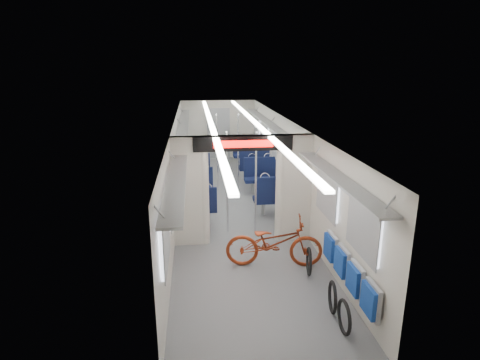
{
  "coord_description": "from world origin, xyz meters",
  "views": [
    {
      "loc": [
        -0.97,
        -9.89,
        3.68
      ],
      "look_at": [
        0.03,
        -1.28,
        1.16
      ],
      "focal_mm": 30.0,
      "sensor_mm": 36.0,
      "label": 1
    }
  ],
  "objects_px": {
    "seat_bay_far_left": "(196,160)",
    "seat_bay_far_right": "(250,156)",
    "flip_bench": "(348,270)",
    "stanchion_near_right": "(256,184)",
    "bicycle": "(274,242)",
    "bike_hoop_a": "(344,319)",
    "seat_bay_near_right": "(266,183)",
    "bike_hoop_b": "(332,299)",
    "stanchion_near_left": "(227,183)",
    "bike_hoop_c": "(309,263)",
    "seat_bay_near_left": "(197,193)",
    "stanchion_far_right": "(238,153)",
    "stanchion_far_left": "(217,153)"
  },
  "relations": [
    {
      "from": "seat_bay_far_left",
      "to": "seat_bay_far_right",
      "type": "bearing_deg",
      "value": 2.72
    },
    {
      "from": "flip_bench",
      "to": "stanchion_near_right",
      "type": "bearing_deg",
      "value": 109.16
    },
    {
      "from": "bicycle",
      "to": "bike_hoop_a",
      "type": "xyz_separation_m",
      "value": [
        0.6,
        -2.06,
        -0.24
      ]
    },
    {
      "from": "seat_bay_near_right",
      "to": "seat_bay_far_left",
      "type": "distance_m",
      "value": 3.65
    },
    {
      "from": "bike_hoop_b",
      "to": "bike_hoop_a",
      "type": "bearing_deg",
      "value": -90.51
    },
    {
      "from": "bike_hoop_b",
      "to": "stanchion_near_left",
      "type": "height_order",
      "value": "stanchion_near_left"
    },
    {
      "from": "bike_hoop_b",
      "to": "stanchion_near_left",
      "type": "relative_size",
      "value": 0.22
    },
    {
      "from": "bike_hoop_c",
      "to": "stanchion_near_right",
      "type": "bearing_deg",
      "value": 108.93
    },
    {
      "from": "seat_bay_near_left",
      "to": "stanchion_near_right",
      "type": "height_order",
      "value": "stanchion_near_right"
    },
    {
      "from": "stanchion_near_left",
      "to": "stanchion_far_right",
      "type": "bearing_deg",
      "value": 79.27
    },
    {
      "from": "seat_bay_far_right",
      "to": "stanchion_near_left",
      "type": "bearing_deg",
      "value": -103.42
    },
    {
      "from": "seat_bay_far_left",
      "to": "seat_bay_near_right",
      "type": "bearing_deg",
      "value": -59.19
    },
    {
      "from": "seat_bay_near_left",
      "to": "seat_bay_far_left",
      "type": "xyz_separation_m",
      "value": [
        0.0,
        3.71,
        -0.01
      ]
    },
    {
      "from": "bike_hoop_c",
      "to": "seat_bay_far_left",
      "type": "xyz_separation_m",
      "value": [
        -1.95,
        7.07,
        0.29
      ]
    },
    {
      "from": "bike_hoop_b",
      "to": "seat_bay_far_right",
      "type": "relative_size",
      "value": 0.22
    },
    {
      "from": "bicycle",
      "to": "stanchion_near_left",
      "type": "height_order",
      "value": "stanchion_near_left"
    },
    {
      "from": "seat_bay_near_left",
      "to": "seat_bay_far_left",
      "type": "relative_size",
      "value": 1.02
    },
    {
      "from": "bicycle",
      "to": "flip_bench",
      "type": "xyz_separation_m",
      "value": [
        0.9,
        -1.36,
        0.1
      ]
    },
    {
      "from": "bike_hoop_c",
      "to": "stanchion_near_left",
      "type": "xyz_separation_m",
      "value": [
        -1.29,
        2.09,
        0.92
      ]
    },
    {
      "from": "stanchion_far_right",
      "to": "flip_bench",
      "type": "bearing_deg",
      "value": -80.24
    },
    {
      "from": "bike_hoop_a",
      "to": "stanchion_near_left",
      "type": "distance_m",
      "value": 4.08
    },
    {
      "from": "bicycle",
      "to": "flip_bench",
      "type": "distance_m",
      "value": 1.63
    },
    {
      "from": "seat_bay_far_left",
      "to": "flip_bench",
      "type": "bearing_deg",
      "value": -74.09
    },
    {
      "from": "bike_hoop_b",
      "to": "seat_bay_far_left",
      "type": "height_order",
      "value": "seat_bay_far_left"
    },
    {
      "from": "flip_bench",
      "to": "bike_hoop_a",
      "type": "height_order",
      "value": "flip_bench"
    },
    {
      "from": "stanchion_far_left",
      "to": "seat_bay_far_right",
      "type": "bearing_deg",
      "value": 58.0
    },
    {
      "from": "seat_bay_near_left",
      "to": "stanchion_far_left",
      "type": "bearing_deg",
      "value": 70.9
    },
    {
      "from": "flip_bench",
      "to": "bike_hoop_c",
      "type": "xyz_separation_m",
      "value": [
        -0.34,
        0.95,
        -0.35
      ]
    },
    {
      "from": "bike_hoop_b",
      "to": "stanchion_near_left",
      "type": "xyz_separation_m",
      "value": [
        -1.33,
        3.25,
        0.92
      ]
    },
    {
      "from": "bike_hoop_a",
      "to": "stanchion_near_right",
      "type": "xyz_separation_m",
      "value": [
        -0.71,
        3.63,
        0.92
      ]
    },
    {
      "from": "seat_bay_near_right",
      "to": "stanchion_far_left",
      "type": "height_order",
      "value": "stanchion_far_left"
    },
    {
      "from": "bicycle",
      "to": "stanchion_far_right",
      "type": "bearing_deg",
      "value": 9.96
    },
    {
      "from": "bike_hoop_a",
      "to": "seat_bay_far_left",
      "type": "height_order",
      "value": "seat_bay_far_left"
    },
    {
      "from": "flip_bench",
      "to": "seat_bay_near_left",
      "type": "relative_size",
      "value": 1.06
    },
    {
      "from": "seat_bay_far_right",
      "to": "bike_hoop_a",
      "type": "bearing_deg",
      "value": -89.27
    },
    {
      "from": "stanchion_near_left",
      "to": "flip_bench",
      "type": "bearing_deg",
      "value": -61.85
    },
    {
      "from": "bike_hoop_a",
      "to": "seat_bay_near_right",
      "type": "bearing_deg",
      "value": 91.16
    },
    {
      "from": "seat_bay_near_right",
      "to": "stanchion_far_right",
      "type": "xyz_separation_m",
      "value": [
        -0.63,
        1.21,
        0.58
      ]
    },
    {
      "from": "seat_bay_near_right",
      "to": "seat_bay_far_right",
      "type": "relative_size",
      "value": 0.98
    },
    {
      "from": "seat_bay_near_left",
      "to": "seat_bay_far_right",
      "type": "distance_m",
      "value": 4.23
    },
    {
      "from": "stanchion_far_left",
      "to": "stanchion_far_right",
      "type": "xyz_separation_m",
      "value": [
        0.61,
        -0.02,
        0.0
      ]
    },
    {
      "from": "bicycle",
      "to": "seat_bay_far_right",
      "type": "bearing_deg",
      "value": 4.1
    },
    {
      "from": "bicycle",
      "to": "seat_bay_far_left",
      "type": "distance_m",
      "value": 6.81
    },
    {
      "from": "bike_hoop_a",
      "to": "stanchion_far_right",
      "type": "height_order",
      "value": "stanchion_far_right"
    },
    {
      "from": "stanchion_far_right",
      "to": "bike_hoop_c",
      "type": "bearing_deg",
      "value": -82.16
    },
    {
      "from": "bicycle",
      "to": "stanchion_near_right",
      "type": "xyz_separation_m",
      "value": [
        -0.11,
        1.56,
        0.67
      ]
    },
    {
      "from": "stanchion_far_right",
      "to": "stanchion_near_right",
      "type": "bearing_deg",
      "value": -89.39
    },
    {
      "from": "stanchion_far_right",
      "to": "stanchion_far_left",
      "type": "bearing_deg",
      "value": 177.75
    },
    {
      "from": "bike_hoop_a",
      "to": "seat_bay_far_right",
      "type": "xyz_separation_m",
      "value": [
        -0.11,
        8.82,
        0.34
      ]
    },
    {
      "from": "stanchion_far_left",
      "to": "stanchion_far_right",
      "type": "distance_m",
      "value": 0.61
    }
  ]
}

